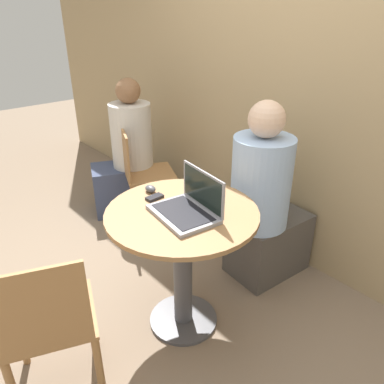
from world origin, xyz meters
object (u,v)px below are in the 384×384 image
Objects in this scene: chair_empty at (49,326)px; laptop at (189,206)px; cell_phone at (155,197)px; person_seated at (265,209)px.

laptop is at bearing 84.66° from chair_empty.
person_seated is (0.20, 0.72, -0.25)m from cell_phone.
chair_empty is at bearing -95.34° from laptop.
chair_empty is 1.43m from person_seated.
chair_empty is (0.18, -0.71, -0.32)m from cell_phone.
cell_phone is 0.80m from chair_empty.
cell_phone is (-0.25, -0.03, -0.04)m from laptop.
laptop is at bearing 7.39° from cell_phone.
cell_phone is at bearing 104.08° from chair_empty.
person_seated is at bearing 88.99° from chair_empty.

